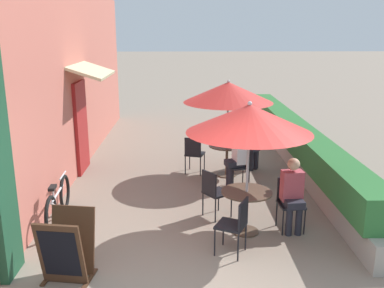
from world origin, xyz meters
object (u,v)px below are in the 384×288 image
(cafe_chair_near_back, at_px, (290,199))
(cafe_chair_mid_left, at_px, (242,163))
(patio_table_mid, at_px, (227,153))
(bicycle_leaning, at_px, (58,202))
(patio_umbrella_near, at_px, (249,119))
(cafe_chair_near_right, at_px, (236,222))
(cafe_chair_near_left, at_px, (214,190))
(cafe_chair_mid_right, at_px, (245,147))
(cafe_chair_mid_back, at_px, (194,152))
(patio_table_near, at_px, (246,202))
(patio_umbrella_mid, at_px, (228,92))
(seated_patron_mid_left, at_px, (237,156))
(seated_patron_near_back, at_px, (293,192))
(seated_patron_mid_right, at_px, (249,141))
(menu_board, at_px, (67,247))
(coffee_cup_mid, at_px, (228,142))

(cafe_chair_near_back, height_order, cafe_chair_mid_left, same)
(patio_table_mid, height_order, bicycle_leaning, bicycle_leaning)
(patio_umbrella_near, xyz_separation_m, cafe_chair_near_right, (-0.26, -0.71, -1.39))
(cafe_chair_near_left, height_order, cafe_chair_mid_right, same)
(cafe_chair_near_right, xyz_separation_m, cafe_chair_mid_back, (-0.52, 3.69, 0.00))
(patio_table_near, relative_size, cafe_chair_near_right, 0.94)
(patio_umbrella_mid, height_order, cafe_chair_mid_back, patio_umbrella_mid)
(cafe_chair_mid_left, bearing_deg, patio_umbrella_near, 161.53)
(seated_patron_mid_left, bearing_deg, patio_umbrella_near, 164.43)
(cafe_chair_near_right, xyz_separation_m, seated_patron_mid_left, (0.35, 2.80, 0.17))
(patio_umbrella_near, relative_size, seated_patron_near_back, 1.74)
(bicycle_leaning, bearing_deg, seated_patron_mid_right, 34.10)
(patio_table_near, bearing_deg, seated_patron_near_back, 1.72)
(cafe_chair_mid_right, bearing_deg, cafe_chair_near_back, 52.02)
(menu_board, bearing_deg, cafe_chair_mid_right, 65.71)
(cafe_chair_near_right, bearing_deg, seated_patron_near_back, -28.36)
(patio_table_mid, bearing_deg, seated_patron_mid_right, 40.22)
(cafe_chair_near_left, distance_m, bicycle_leaning, 2.71)
(seated_patron_near_back, height_order, cafe_chair_mid_left, seated_patron_near_back)
(coffee_cup_mid, height_order, menu_board, menu_board)
(cafe_chair_near_right, xyz_separation_m, coffee_cup_mid, (0.25, 3.60, 0.24))
(patio_table_mid, distance_m, seated_patron_mid_left, 0.77)
(patio_umbrella_mid, bearing_deg, bicycle_leaning, -143.58)
(cafe_chair_near_right, distance_m, seated_patron_near_back, 1.26)
(patio_table_mid, xyz_separation_m, seated_patron_mid_left, (0.13, -0.74, 0.15))
(patio_umbrella_near, xyz_separation_m, cafe_chair_mid_back, (-0.78, 2.98, -1.39))
(patio_umbrella_mid, bearing_deg, cafe_chair_near_back, -73.87)
(patio_umbrella_mid, bearing_deg, patio_table_mid, -104.04)
(cafe_chair_mid_right, bearing_deg, cafe_chair_near_left, 28.49)
(menu_board, bearing_deg, cafe_chair_near_right, 22.94)
(patio_umbrella_near, height_order, patio_table_mid, patio_umbrella_near)
(menu_board, bearing_deg, coffee_cup_mid, 67.09)
(coffee_cup_mid, bearing_deg, patio_umbrella_near, -89.96)
(patio_table_near, relative_size, cafe_chair_near_back, 0.94)
(patio_umbrella_near, bearing_deg, coffee_cup_mid, 90.04)
(patio_umbrella_mid, bearing_deg, menu_board, -121.37)
(patio_table_mid, xyz_separation_m, cafe_chair_mid_right, (0.50, 0.57, -0.02))
(patio_table_mid, relative_size, cafe_chair_mid_back, 0.94)
(cafe_chair_near_back, distance_m, seated_patron_near_back, 0.20)
(seated_patron_mid_left, relative_size, bicycle_leaning, 0.75)
(patio_umbrella_near, distance_m, cafe_chair_near_left, 1.59)
(patio_umbrella_near, distance_m, menu_board, 3.22)
(coffee_cup_mid, bearing_deg, cafe_chair_mid_right, 47.35)
(cafe_chair_near_right, height_order, cafe_chair_mid_left, same)
(seated_patron_near_back, distance_m, patio_umbrella_mid, 3.16)
(seated_patron_mid_right, height_order, coffee_cup_mid, seated_patron_mid_right)
(patio_umbrella_near, height_order, seated_patron_mid_right, patio_umbrella_near)
(patio_table_mid, bearing_deg, cafe_chair_mid_right, 48.73)
(patio_umbrella_mid, relative_size, cafe_chair_mid_right, 2.51)
(seated_patron_mid_right, bearing_deg, cafe_chair_mid_back, -28.50)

